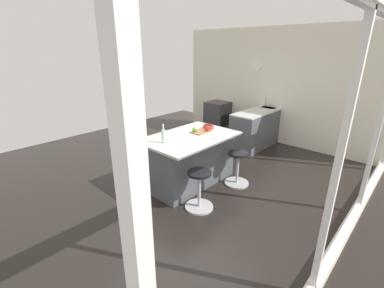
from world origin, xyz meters
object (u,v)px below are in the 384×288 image
Objects in this scene: stool_by_window at (237,169)px; water_bottle at (163,136)px; fruit_bowl at (208,127)px; stool_middle at (199,191)px; oven_range at (218,117)px; apple_green at (195,130)px; kitchen_island at (188,159)px; cutting_board at (201,132)px; apple_red at (207,129)px.

stool_by_window is 1.98× the size of water_bottle.
stool_middle is at bearing 33.81° from fruit_bowl.
apple_green is at bearing 29.18° from oven_range.
stool_middle is (0.52, 0.73, -0.16)m from kitchen_island.
stool_middle is at bearing 46.15° from apple_green.
water_bottle is (0.54, -0.03, 0.56)m from kitchen_island.
stool_by_window is 7.17× the size of apple_green.
water_bottle reaches higher than apple_green.
kitchen_island is 0.91m from stool_by_window.
oven_range is 3.02m from cutting_board.
apple_red reaches higher than stool_by_window.
kitchen_island is 20.22× the size of apple_red.
apple_red is (2.46, 1.62, 0.52)m from oven_range.
apple_red is 0.95m from water_bottle.
kitchen_island is 0.54m from apple_green.
apple_green is (-0.72, -0.75, 0.66)m from stool_middle.
stool_middle is (1.04, 0.00, 0.00)m from stool_by_window.
apple_red is (-0.39, 0.11, 0.50)m from kitchen_island.
oven_range is 4.05m from stool_middle.
oven_range is at bearing -146.54° from stool_middle.
kitchen_island is 2.69× the size of stool_middle.
oven_range is 3.75m from water_bottle.
apple_green is (-0.20, -0.02, 0.50)m from kitchen_island.
kitchen_island is 2.69× the size of stool_by_window.
cutting_board is at bearing -72.33° from stool_by_window.
oven_range is at bearing -148.73° from cutting_board.
apple_green is at bearing -66.42° from stool_by_window.
kitchen_island reaches higher than oven_range.
fruit_bowl is (-0.18, -0.12, -0.02)m from apple_red.
apple_red reaches higher than oven_range.
water_bottle reaches higher than apple_red.
cutting_board is 1.15× the size of water_bottle.
fruit_bowl is (-0.05, -0.73, 0.64)m from stool_by_window.
fruit_bowl is at bearing -169.41° from cutting_board.
stool_by_window and stool_middle have the same top height.
apple_red reaches higher than fruit_bowl.
cutting_board is at bearing -140.41° from stool_middle.
oven_range is at bearing -146.68° from apple_red.
apple_red is at bearing -78.23° from stool_by_window.
stool_by_window is at bearing 180.00° from stool_middle.
apple_green is 0.74m from water_bottle.
oven_range is 2.43× the size of cutting_board.
cutting_board is (-0.30, 0.04, 0.45)m from kitchen_island.
cutting_board is 0.27m from fruit_bowl.
stool_middle is at bearing 91.34° from water_bottle.
water_bottle reaches higher than oven_range.
water_bottle is (0.02, -0.76, 0.72)m from stool_middle.
kitchen_island is at bearing 176.50° from water_bottle.
water_bottle is at bearing -5.23° from cutting_board.
oven_range is at bearing -156.55° from water_bottle.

